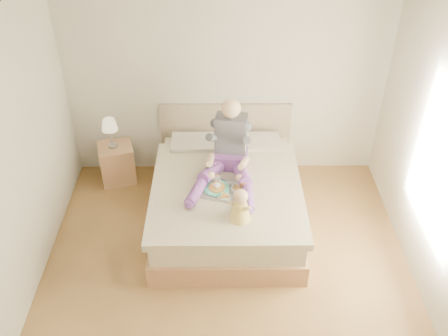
{
  "coord_description": "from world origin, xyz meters",
  "views": [
    {
      "loc": [
        -0.06,
        -3.49,
        4.15
      ],
      "look_at": [
        -0.03,
        0.96,
        0.82
      ],
      "focal_mm": 40.0,
      "sensor_mm": 36.0,
      "label": 1
    }
  ],
  "objects_px": {
    "adult": "(229,153)",
    "baby": "(241,207)",
    "bed": "(226,195)",
    "tray": "(225,189)",
    "nightstand": "(117,163)"
  },
  "relations": [
    {
      "from": "bed",
      "to": "tray",
      "type": "xyz_separation_m",
      "value": [
        -0.02,
        -0.28,
        0.32
      ]
    },
    {
      "from": "nightstand",
      "to": "adult",
      "type": "relative_size",
      "value": 0.47
    },
    {
      "from": "nightstand",
      "to": "tray",
      "type": "relative_size",
      "value": 0.96
    },
    {
      "from": "bed",
      "to": "adult",
      "type": "height_order",
      "value": "adult"
    },
    {
      "from": "tray",
      "to": "bed",
      "type": "bearing_deg",
      "value": 102.27
    },
    {
      "from": "bed",
      "to": "tray",
      "type": "relative_size",
      "value": 3.96
    },
    {
      "from": "adult",
      "to": "baby",
      "type": "relative_size",
      "value": 2.98
    },
    {
      "from": "adult",
      "to": "bed",
      "type": "bearing_deg",
      "value": -97.1
    },
    {
      "from": "tray",
      "to": "baby",
      "type": "distance_m",
      "value": 0.48
    },
    {
      "from": "nightstand",
      "to": "baby",
      "type": "distance_m",
      "value": 2.2
    },
    {
      "from": "adult",
      "to": "tray",
      "type": "relative_size",
      "value": 2.05
    },
    {
      "from": "nightstand",
      "to": "tray",
      "type": "xyz_separation_m",
      "value": [
        1.41,
        -1.01,
        0.38
      ]
    },
    {
      "from": "nightstand",
      "to": "tray",
      "type": "distance_m",
      "value": 1.78
    },
    {
      "from": "nightstand",
      "to": "adult",
      "type": "height_order",
      "value": "adult"
    },
    {
      "from": "baby",
      "to": "adult",
      "type": "bearing_deg",
      "value": 124.7
    }
  ]
}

